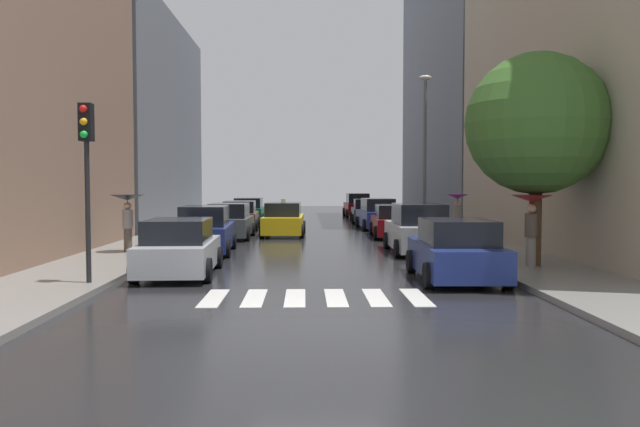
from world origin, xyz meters
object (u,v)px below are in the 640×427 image
parked_car_left_second (206,231)px  parked_car_right_nearest (456,252)px  traffic_light_left_corner (86,152)px  lamp_post_right (425,143)px  parked_car_left_fourth (240,216)px  pedestrian_foreground (457,208)px  parked_car_left_fifth (249,211)px  parked_car_left_third (230,222)px  parked_car_right_second (418,230)px  street_tree_right (537,124)px  taxi_midroad (284,220)px  pedestrian_near_tree (531,212)px  parked_car_right_sixth (357,206)px  pedestrian_by_kerb (128,208)px  parked_car_left_nearest (179,249)px  parked_car_right_third (394,222)px  parked_car_right_fifth (367,211)px  parked_car_right_fourth (377,215)px

parked_car_left_second → parked_car_right_nearest: bearing=-132.9°
traffic_light_left_corner → lamp_post_right: bearing=53.6°
parked_car_left_second → traffic_light_left_corner: size_ratio=1.05×
parked_car_left_fourth → pedestrian_foreground: size_ratio=2.19×
parked_car_left_fourth → parked_car_left_fifth: size_ratio=0.97×
parked_car_left_third → parked_car_right_second: size_ratio=0.94×
parked_car_right_nearest → street_tree_right: bearing=-56.6°
parked_car_right_nearest → taxi_midroad: (-5.01, 14.23, 0.01)m
pedestrian_near_tree → parked_car_left_fifth: bearing=-118.1°
parked_car_right_sixth → pedestrian_foreground: size_ratio=2.08×
parked_car_left_third → traffic_light_left_corner: 14.17m
parked_car_right_nearest → pedestrian_by_kerb: size_ratio=2.13×
parked_car_right_sixth → taxi_midroad: 17.89m
pedestrian_by_kerb → parked_car_left_fifth: bearing=-25.2°
parked_car_left_third → parked_car_right_nearest: size_ratio=1.02×
pedestrian_foreground → traffic_light_left_corner: (-11.56, -10.68, 1.75)m
parked_car_right_sixth → parked_car_left_nearest: bearing=164.6°
parked_car_right_third → street_tree_right: size_ratio=0.76×
parked_car_right_fifth → parked_car_right_sixth: 6.76m
parked_car_right_third → parked_car_right_fourth: parked_car_right_fourth is taller
parked_car_right_fourth → parked_car_right_sixth: parked_car_right_sixth is taller
parked_car_left_third → parked_car_right_nearest: parked_car_left_third is taller
parked_car_right_sixth → traffic_light_left_corner: size_ratio=0.94×
parked_car_right_fourth → traffic_light_left_corner: (-9.25, -19.53, 2.48)m
pedestrian_near_tree → parked_car_right_second: bearing=-115.9°
parked_car_right_second → taxi_midroad: (-5.18, 7.78, -0.07)m
parked_car_left_fourth → parked_car_left_fifth: bearing=-0.9°
parked_car_right_sixth → pedestrian_near_tree: pedestrian_near_tree is taller
pedestrian_by_kerb → lamp_post_right: bearing=-73.8°
parked_car_left_fourth → parked_car_left_fifth: parked_car_left_fifth is taller
taxi_midroad → parked_car_right_second: bearing=-145.1°
parked_car_left_fifth → parked_car_right_nearest: bearing=-162.8°
parked_car_left_third → pedestrian_by_kerb: (-2.70, -7.04, 0.92)m
parked_car_left_fifth → pedestrian_foreground: (10.04, -15.54, 0.78)m
parked_car_left_third → parked_car_right_fifth: size_ratio=0.90×
parked_car_right_second → pedestrian_foreground: size_ratio=2.37×
parked_car_right_second → pedestrian_by_kerb: 10.39m
parked_car_right_sixth → parked_car_right_third: bearing=179.1°
parked_car_left_third → parked_car_right_second: parked_car_right_second is taller
parked_car_left_second → parked_car_right_second: bearing=-92.6°
parked_car_left_third → parked_car_right_fifth: parked_car_left_third is taller
parked_car_left_nearest → parked_car_left_fifth: size_ratio=0.97×
parked_car_left_fifth → parked_car_left_nearest: bearing=-179.3°
taxi_midroad → pedestrian_near_tree: bearing=-148.1°
parked_car_right_fourth → parked_car_right_nearest: bearing=177.2°
parked_car_left_third → pedestrian_near_tree: size_ratio=2.10×
parked_car_right_sixth → lamp_post_right: lamp_post_right is taller
parked_car_right_fourth → parked_car_right_fifth: (0.07, 6.25, -0.07)m
parked_car_left_second → pedestrian_near_tree: pedestrian_near_tree is taller
pedestrian_by_kerb → street_tree_right: (12.88, -3.93, 2.57)m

